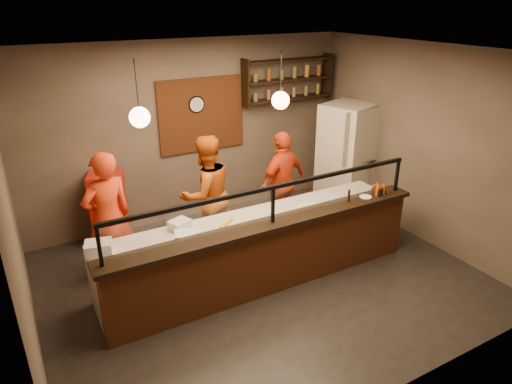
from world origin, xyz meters
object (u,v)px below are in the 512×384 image
wall_clock (196,104)px  pizza_dough (313,208)px  fridge (345,158)px  cook_left (108,218)px  cook_right (283,182)px  red_cooler (109,209)px  pepper_mill (349,196)px  condiment_caddy (378,191)px  cook_mid (206,194)px

wall_clock → pizza_dough: (0.82, -2.39, -1.19)m
fridge → cook_left: bearing=163.8°
wall_clock → cook_right: wall_clock is taller
red_cooler → pepper_mill: bearing=-20.1°
red_cooler → condiment_caddy: red_cooler is taller
cook_left → condiment_caddy: (3.74, -1.37, 0.14)m
cook_mid → condiment_caddy: bearing=137.8°
cook_mid → pizza_dough: 1.68m
cook_right → cook_left: bearing=-14.3°
pizza_dough → pepper_mill: pepper_mill is taller
wall_clock → red_cooler: bearing=-169.9°
wall_clock → condiment_caddy: wall_clock is taller
wall_clock → pizza_dough: size_ratio=0.67×
red_cooler → pizza_dough: size_ratio=2.76×
cook_right → fridge: bearing=170.2°
red_cooler → pepper_mill: (2.95, -2.43, 0.53)m
pizza_dough → pepper_mill: size_ratio=2.44×
cook_mid → condiment_caddy: size_ratio=10.62×
cook_right → pepper_mill: bearing=81.9°
wall_clock → cook_mid: (-0.41, -1.25, -1.15)m
pizza_dough → red_cooler: bearing=140.9°
pepper_mill → cook_right: bearing=98.1°
cook_right → pizza_dough: 1.14m
pizza_dough → cook_right: bearing=81.0°
cook_left → cook_mid: size_ratio=1.01×
cook_left → cook_mid: bearing=171.1°
cook_right → fridge: fridge is taller
cook_mid → pizza_dough: size_ratio=4.26×
fridge → pepper_mill: size_ratio=11.15×
red_cooler → condiment_caddy: (3.53, -2.43, 0.49)m
wall_clock → condiment_caddy: 3.42m
pizza_dough → condiment_caddy: (0.96, -0.35, 0.20)m
fridge → condiment_caddy: size_ratio=11.41×
wall_clock → red_cooler: wall_clock is taller
pizza_dough → wall_clock: bearing=109.0°
cook_mid → cook_right: bearing=171.1°
red_cooler → cook_left: bearing=-81.9°
cook_mid → cook_right: cook_mid is taller
cook_left → cook_right: cook_left is taller
pepper_mill → condiment_caddy: bearing=-0.5°
cook_left → cook_right: (2.96, 0.10, -0.08)m
cook_mid → pepper_mill: 2.21m
pepper_mill → cook_mid: bearing=137.4°
cook_left → pepper_mill: cook_left is taller
condiment_caddy → fridge: bearing=66.5°
red_cooler → pepper_mill: 3.86m
cook_mid → red_cooler: size_ratio=1.54×
red_cooler → pepper_mill: pepper_mill is taller
pizza_dough → condiment_caddy: 1.04m
wall_clock → cook_left: size_ratio=0.16×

